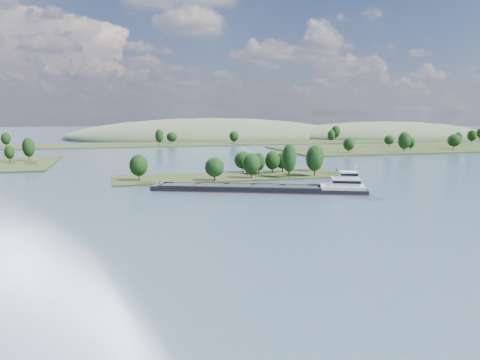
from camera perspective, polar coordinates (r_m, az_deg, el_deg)
name	(u,v)px	position (r m, az deg, el deg)	size (l,w,h in m)	color
ground	(281,202)	(144.90, 5.06, -2.73)	(1800.00, 1800.00, 0.00)	#3C5568
tree_island	(249,168)	(201.43, 1.06, 1.49)	(100.00, 31.35, 15.44)	#243116
right_bank	(472,146)	(421.24, 26.47, 3.72)	(320.00, 90.00, 15.65)	#243116
back_shoreline	(177,144)	(417.73, -7.64, 4.42)	(900.00, 60.00, 15.83)	#243116
hill_east	(385,137)	(574.84, 17.22, 5.06)	(260.00, 140.00, 36.00)	#4A593D
hill_west	(212,138)	(525.56, -3.42, 5.15)	(320.00, 160.00, 44.00)	#4A593D
cargo_barge	(273,188)	(164.43, 4.06, -0.97)	(73.34, 36.93, 10.23)	black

